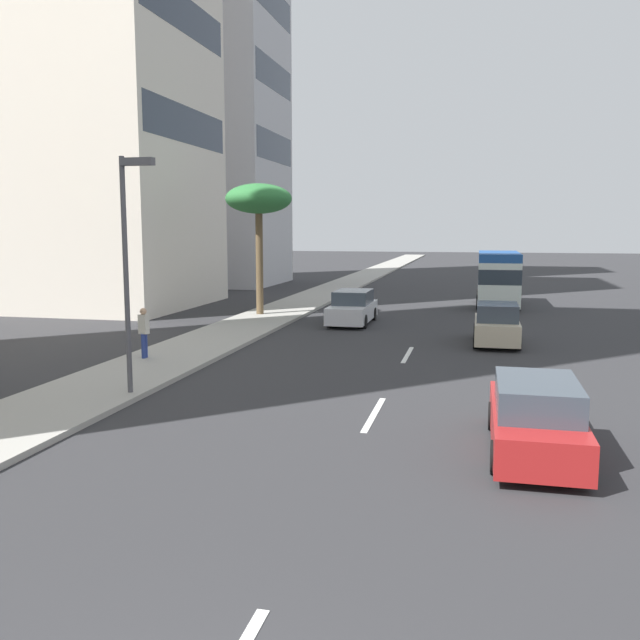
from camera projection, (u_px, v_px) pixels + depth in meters
The scene contains 11 objects.
ground_plane at pixel (429, 318), 35.11m from camera, with size 198.00×198.00×0.00m, color #2D2D30.
sidewalk_right at pixel (280, 312), 36.90m from camera, with size 162.00×3.32×0.15m, color #9E9B93.
lane_stripe_mid at pixel (374, 414), 16.87m from camera, with size 3.20×0.16×0.01m, color silver.
lane_stripe_far at pixel (408, 355), 24.81m from camera, with size 3.20×0.16×0.01m, color silver.
car_lead at pixel (497, 325), 27.00m from camera, with size 4.09×1.78×1.65m.
car_second at pixel (535, 418), 13.87m from camera, with size 4.70×1.81×1.56m.
car_third at pixel (353, 308), 32.88m from camera, with size 4.66×1.86×1.60m.
minibus_fourth at pixel (498, 277), 40.00m from camera, with size 6.91×2.44×3.19m.
pedestrian_mid_block at pixel (144, 330), 23.32m from camera, with size 0.30×0.36×1.74m.
palm_tree at pixel (259, 201), 34.70m from camera, with size 3.40×3.40×6.71m.
street_lamp at pixel (129, 248), 18.00m from camera, with size 0.24×0.97×6.31m.
Camera 1 is at (-3.68, -2.40, 4.60)m, focal length 38.10 mm.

